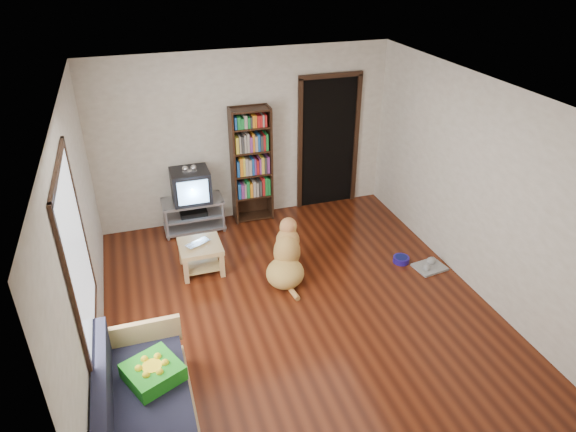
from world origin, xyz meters
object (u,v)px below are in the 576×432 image
object	(u,v)px
green_cushion	(153,372)
coffee_table	(201,252)
tv_stand	(194,214)
bookshelf	(251,159)
laptop	(200,245)
grey_rag	(430,267)
crt_tv	(190,185)
dog_bowl	(401,260)
dog	(286,258)
sofa	(145,420)

from	to	relation	value
green_cushion	coffee_table	xyz separation A→B (m)	(0.78, 2.21, -0.22)
tv_stand	bookshelf	xyz separation A→B (m)	(0.95, 0.09, 0.73)
laptop	tv_stand	distance (m)	1.16
bookshelf	coffee_table	distance (m)	1.74
grey_rag	crt_tv	size ratio (longest dim) A/B	0.69
dog_bowl	dog	bearing A→B (deg)	174.51
grey_rag	coffee_table	size ratio (longest dim) A/B	0.73
sofa	dog	bearing A→B (deg)	46.06
bookshelf	sofa	distance (m)	4.26
dog	tv_stand	bearing A→B (deg)	120.66
green_cushion	tv_stand	size ratio (longest dim) A/B	0.50
laptop	coffee_table	size ratio (longest dim) A/B	0.60
crt_tv	dog	bearing A→B (deg)	-59.67
dog_bowl	sofa	bearing A→B (deg)	-152.41
green_cushion	laptop	distance (m)	2.31
grey_rag	sofa	distance (m)	4.18
laptop	dog_bowl	xyz separation A→B (m)	(2.65, -0.63, -0.37)
laptop	tv_stand	xyz separation A→B (m)	(0.07, 1.15, -0.14)
crt_tv	dog	size ratio (longest dim) A/B	0.61
crt_tv	bookshelf	world-z (taller)	bookshelf
tv_stand	coffee_table	xyz separation A→B (m)	(-0.07, -1.12, 0.01)
dog_bowl	coffee_table	distance (m)	2.74
green_cushion	coffee_table	size ratio (longest dim) A/B	0.82
green_cushion	grey_rag	xyz separation A→B (m)	(3.72, 1.30, -0.48)
grey_rag	sofa	world-z (taller)	sofa
tv_stand	dog	xyz separation A→B (m)	(0.96, -1.62, 0.02)
dog	bookshelf	bearing A→B (deg)	90.39
green_cushion	crt_tv	bearing A→B (deg)	50.83
tv_stand	crt_tv	xyz separation A→B (m)	(0.00, 0.02, 0.47)
dog_bowl	grey_rag	distance (m)	0.39
grey_rag	dog	xyz separation A→B (m)	(-1.91, 0.40, 0.27)
laptop	grey_rag	bearing A→B (deg)	-44.93
tv_stand	sofa	size ratio (longest dim) A/B	0.50
dog_bowl	green_cushion	bearing A→B (deg)	-155.67
laptop	dog_bowl	distance (m)	2.75
green_cushion	crt_tv	distance (m)	3.46
crt_tv	bookshelf	bearing A→B (deg)	4.32
grey_rag	coffee_table	distance (m)	3.10
laptop	bookshelf	world-z (taller)	bookshelf
dog_bowl	coffee_table	bearing A→B (deg)	166.04
crt_tv	coffee_table	size ratio (longest dim) A/B	1.05
sofa	crt_tv	bearing A→B (deg)	75.07
tv_stand	laptop	bearing A→B (deg)	-93.68
sofa	dog	world-z (taller)	sofa
tv_stand	coffee_table	bearing A→B (deg)	-93.78
green_cushion	tv_stand	world-z (taller)	green_cushion
grey_rag	tv_stand	world-z (taller)	tv_stand
sofa	coffee_table	distance (m)	2.67
green_cushion	dog	distance (m)	2.49
bookshelf	coffee_table	xyz separation A→B (m)	(-1.02, -1.21, -0.72)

